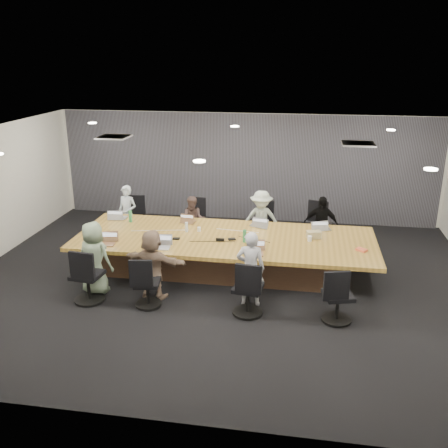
% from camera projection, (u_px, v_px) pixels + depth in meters
% --- Properties ---
extents(floor, '(10.00, 8.00, 0.00)m').
position_uv_depth(floor, '(221.00, 281.00, 9.82)').
color(floor, black).
rests_on(floor, ground).
extents(ceiling, '(10.00, 8.00, 0.00)m').
position_uv_depth(ceiling, '(220.00, 139.00, 8.90)').
color(ceiling, white).
rests_on(ceiling, wall_back).
extents(wall_back, '(10.00, 0.00, 2.80)m').
position_uv_depth(wall_back, '(246.00, 167.00, 13.09)').
color(wall_back, beige).
rests_on(wall_back, ground).
extents(wall_front, '(10.00, 0.00, 2.80)m').
position_uv_depth(wall_front, '(161.00, 321.00, 5.63)').
color(wall_front, beige).
rests_on(wall_front, ground).
extents(curtain, '(9.80, 0.04, 2.80)m').
position_uv_depth(curtain, '(246.00, 168.00, 13.01)').
color(curtain, '#4B4A54').
rests_on(curtain, ground).
extents(conference_table, '(6.00, 2.20, 0.74)m').
position_uv_depth(conference_table, '(225.00, 252.00, 10.15)').
color(conference_table, '#523626').
rests_on(conference_table, ground).
extents(chair_0, '(0.59, 0.59, 0.74)m').
position_uv_depth(chair_0, '(133.00, 221.00, 12.14)').
color(chair_0, black).
rests_on(chair_0, ground).
extents(chair_1, '(0.58, 0.58, 0.76)m').
position_uv_depth(chair_1, '(197.00, 224.00, 11.89)').
color(chair_1, black).
rests_on(chair_1, ground).
extents(chair_2, '(0.59, 0.59, 0.73)m').
position_uv_depth(chair_2, '(262.00, 228.00, 11.66)').
color(chair_2, black).
rests_on(chair_2, ground).
extents(chair_3, '(0.71, 0.71, 0.85)m').
position_uv_depth(chair_3, '(320.00, 229.00, 11.43)').
color(chair_3, black).
rests_on(chair_3, ground).
extents(chair_4, '(0.64, 0.64, 0.86)m').
position_uv_depth(chair_4, '(88.00, 279.00, 8.90)').
color(chair_4, black).
rests_on(chair_4, ground).
extents(chair_5, '(0.56, 0.56, 0.74)m').
position_uv_depth(chair_5, '(148.00, 287.00, 8.75)').
color(chair_5, black).
rests_on(chair_5, ground).
extents(chair_6, '(0.62, 0.62, 0.82)m').
position_uv_depth(chair_6, '(248.00, 292.00, 8.46)').
color(chair_6, black).
rests_on(chair_6, ground).
extents(chair_7, '(0.65, 0.65, 0.79)m').
position_uv_depth(chair_7, '(338.00, 300.00, 8.24)').
color(chair_7, black).
rests_on(chair_7, ground).
extents(person_0, '(0.55, 0.43, 1.34)m').
position_uv_depth(person_0, '(128.00, 214.00, 11.71)').
color(person_0, silver).
rests_on(person_0, ground).
extents(laptop_0, '(0.37, 0.27, 0.02)m').
position_uv_depth(laptop_0, '(119.00, 218.00, 11.17)').
color(laptop_0, '#B2B2B7').
rests_on(laptop_0, conference_table).
extents(person_1, '(0.62, 0.51, 1.16)m').
position_uv_depth(person_1, '(194.00, 221.00, 11.50)').
color(person_1, brown).
rests_on(person_1, ground).
extents(laptop_1, '(0.34, 0.25, 0.02)m').
position_uv_depth(laptop_1, '(188.00, 221.00, 10.93)').
color(laptop_1, '#8C6647').
rests_on(laptop_1, conference_table).
extents(person_2, '(0.89, 0.52, 1.36)m').
position_uv_depth(person_2, '(261.00, 220.00, 11.23)').
color(person_2, '#A4B3A4').
rests_on(person_2, ground).
extents(laptop_2, '(0.40, 0.32, 0.02)m').
position_uv_depth(laptop_2, '(259.00, 225.00, 10.69)').
color(laptop_2, '#B2B2B7').
rests_on(laptop_2, conference_table).
extents(person_3, '(0.78, 0.37, 1.30)m').
position_uv_depth(person_3, '(321.00, 225.00, 11.03)').
color(person_3, black).
rests_on(person_3, ground).
extents(laptop_3, '(0.41, 0.33, 0.02)m').
position_uv_depth(laptop_3, '(322.00, 229.00, 10.49)').
color(laptop_3, '#B2B2B7').
rests_on(laptop_3, conference_table).
extents(person_4, '(0.75, 0.57, 1.39)m').
position_uv_depth(person_4, '(94.00, 258.00, 9.14)').
color(person_4, gray).
rests_on(person_4, ground).
extents(laptop_4, '(0.37, 0.28, 0.02)m').
position_uv_depth(laptop_4, '(106.00, 244.00, 9.63)').
color(laptop_4, '#8C6647').
rests_on(laptop_4, conference_table).
extents(person_5, '(1.26, 0.62, 1.30)m').
position_uv_depth(person_5, '(153.00, 264.00, 8.98)').
color(person_5, '#826856').
rests_on(person_5, ground).
extents(laptop_5, '(0.35, 0.26, 0.02)m').
position_uv_depth(laptop_5, '(161.00, 248.00, 9.46)').
color(laptop_5, '#B2B2B7').
rests_on(laptop_5, conference_table).
extents(person_6, '(0.51, 0.34, 1.38)m').
position_uv_depth(person_6, '(250.00, 269.00, 8.70)').
color(person_6, '#ADADB6').
rests_on(person_6, ground).
extents(laptop_6, '(0.37, 0.28, 0.02)m').
position_uv_depth(laptop_6, '(254.00, 254.00, 9.19)').
color(laptop_6, '#8C6647').
rests_on(laptop_6, conference_table).
extents(bottle_green_left, '(0.09, 0.09, 0.26)m').
position_uv_depth(bottle_green_left, '(130.00, 216.00, 10.88)').
color(bottle_green_left, '#2E8248').
rests_on(bottle_green_left, conference_table).
extents(bottle_green_right, '(0.07, 0.07, 0.25)m').
position_uv_depth(bottle_green_right, '(245.00, 236.00, 9.73)').
color(bottle_green_right, '#2E8248').
rests_on(bottle_green_right, conference_table).
extents(bottle_clear, '(0.07, 0.07, 0.21)m').
position_uv_depth(bottle_clear, '(187.00, 227.00, 10.30)').
color(bottle_clear, silver).
rests_on(bottle_clear, conference_table).
extents(cup_white_far, '(0.08, 0.08, 0.09)m').
position_uv_depth(cup_white_far, '(199.00, 229.00, 10.34)').
color(cup_white_far, white).
rests_on(cup_white_far, conference_table).
extents(cup_white_near, '(0.10, 0.10, 0.10)m').
position_uv_depth(cup_white_near, '(310.00, 238.00, 9.81)').
color(cup_white_near, white).
rests_on(cup_white_near, conference_table).
extents(mug_brown, '(0.12, 0.12, 0.12)m').
position_uv_depth(mug_brown, '(108.00, 235.00, 9.99)').
color(mug_brown, brown).
rests_on(mug_brown, conference_table).
extents(mic_left, '(0.14, 0.09, 0.03)m').
position_uv_depth(mic_left, '(176.00, 239.00, 9.92)').
color(mic_left, black).
rests_on(mic_left, conference_table).
extents(mic_right, '(0.17, 0.14, 0.03)m').
position_uv_depth(mic_right, '(232.00, 239.00, 9.88)').
color(mic_right, black).
rests_on(mic_right, conference_table).
extents(stapler, '(0.16, 0.05, 0.06)m').
position_uv_depth(stapler, '(220.00, 240.00, 9.81)').
color(stapler, black).
rests_on(stapler, conference_table).
extents(canvas_bag, '(0.31, 0.24, 0.15)m').
position_uv_depth(canvas_bag, '(314.00, 235.00, 9.95)').
color(canvas_bag, tan).
rests_on(canvas_bag, conference_table).
extents(snack_packet, '(0.23, 0.22, 0.04)m').
position_uv_depth(snack_packet, '(362.00, 250.00, 9.34)').
color(snack_packet, '#EF633B').
rests_on(snack_packet, conference_table).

